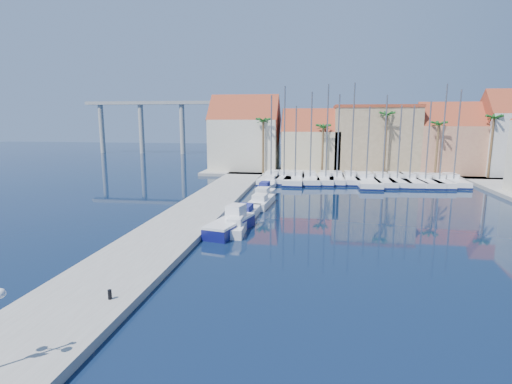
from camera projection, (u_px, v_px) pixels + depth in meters
ground at (268, 264)px, 26.92m from camera, size 260.00×260.00×0.00m
quay_west at (198, 211)px, 41.34m from camera, size 6.00×77.00×0.50m
shore_north at (355, 172)px, 72.06m from camera, size 54.00×16.00×0.50m
bollard at (110, 294)px, 20.55m from camera, size 0.20×0.20×0.51m
fishing_boat at (231, 224)px, 34.55m from camera, size 3.50×6.57×2.19m
motorboat_west_0 at (236, 226)px, 34.61m from camera, size 1.91×5.38×1.40m
motorboat_west_1 at (246, 213)px, 39.57m from camera, size 2.31×6.20×1.40m
motorboat_west_2 at (261, 201)px, 44.94m from camera, size 2.46×6.41×1.40m
motorboat_west_3 at (264, 194)px, 49.22m from camera, size 2.30×5.72×1.40m
motorboat_west_4 at (265, 188)px, 53.80m from camera, size 2.13×5.24×1.40m
motorboat_west_5 at (271, 181)px, 59.60m from camera, size 2.19×6.47×1.40m
motorboat_west_6 at (273, 176)px, 64.45m from camera, size 3.08×7.61×1.40m
sailboat_0 at (272, 178)px, 62.01m from camera, size 3.48×10.59×13.15m
sailboat_1 at (284, 177)px, 62.37m from camera, size 2.95×9.19×14.50m
sailboat_2 at (296, 179)px, 61.77m from camera, size 3.35×11.13×11.55m
sailboat_3 at (310, 178)px, 61.55m from camera, size 3.26×9.75×13.58m
sailboat_4 at (326, 178)px, 61.50m from camera, size 2.86×9.59×14.71m
sailboat_5 at (337, 178)px, 61.40m from camera, size 2.52×8.93×13.24m
sailboat_6 at (350, 178)px, 61.41m from camera, size 2.45×8.91×14.89m
sailboat_7 at (365, 181)px, 59.70m from camera, size 3.60×12.12×11.38m
sailboat_8 at (382, 180)px, 59.73m from camera, size 3.12×10.45×13.05m
sailboat_9 at (396, 180)px, 59.80m from camera, size 2.99×10.56×11.63m
sailboat_10 at (408, 181)px, 59.51m from camera, size 3.53×10.56×11.55m
sailboat_11 at (424, 181)px, 59.19m from camera, size 3.48×10.39×12.13m
sailboat_12 at (438, 181)px, 58.64m from camera, size 2.49×9.25×14.48m
sailboat_13 at (452, 181)px, 59.15m from camera, size 2.62×9.27×13.78m
building_0 at (245, 136)px, 72.92m from camera, size 12.30×9.00×13.50m
building_1 at (311, 144)px, 71.36m from camera, size 10.30×8.00×11.00m
building_2 at (374, 138)px, 70.53m from camera, size 14.20×10.20×11.50m
building_3 at (447, 142)px, 67.84m from camera, size 10.30×8.00×12.00m
building_4 at (508, 136)px, 65.33m from camera, size 8.30×8.00×14.00m
palm_0 at (263, 122)px, 67.00m from camera, size 2.60×2.60×10.15m
palm_1 at (323, 128)px, 65.69m from camera, size 2.60×2.60×9.15m
palm_2 at (387, 117)px, 63.86m from camera, size 2.60×2.60×11.15m
palm_3 at (439, 126)px, 62.93m from camera, size 2.60×2.60×9.65m
palm_4 at (494, 120)px, 61.57m from camera, size 2.60×2.60×10.65m
viaduct at (164, 117)px, 110.59m from camera, size 48.00×2.20×14.45m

